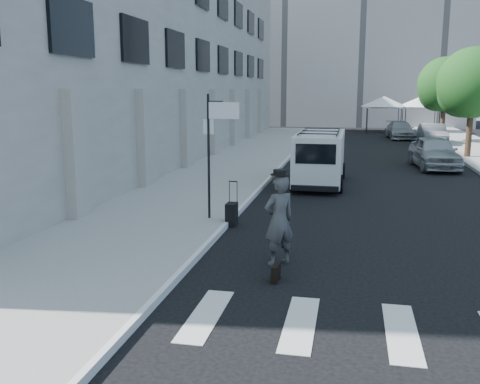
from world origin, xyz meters
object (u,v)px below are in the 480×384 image
at_px(businessman, 279,220).
at_px(cargo_van, 320,157).
at_px(parked_car_a, 434,152).
at_px(parked_car_b, 433,134).
at_px(briefcase, 276,273).
at_px(suitcase, 232,214).
at_px(parked_car_c, 400,130).

bearing_deg(businessman, cargo_van, -130.92).
bearing_deg(parked_car_a, parked_car_b, 77.26).
xyz_separation_m(businessman, briefcase, (0.09, -1.04, -0.82)).
xyz_separation_m(suitcase, parked_car_a, (7.16, 12.87, 0.45)).
relative_size(parked_car_a, parked_car_c, 1.00).
xyz_separation_m(parked_car_a, parked_car_c, (-0.26, 16.16, -0.12)).
xyz_separation_m(briefcase, suitcase, (-1.83, 4.11, 0.16)).
bearing_deg(briefcase, parked_car_a, 75.68).
relative_size(businessman, parked_car_b, 0.44).
bearing_deg(cargo_van, parked_car_b, 69.15).
distance_m(suitcase, parked_car_b, 26.07).
height_order(cargo_van, parked_car_c, cargo_van).
distance_m(briefcase, parked_car_b, 29.51).
distance_m(briefcase, parked_car_a, 17.81).
xyz_separation_m(businessman, cargo_van, (0.26, 10.47, 0.10)).
distance_m(cargo_van, parked_car_c, 22.19).
height_order(briefcase, suitcase, suitcase).
relative_size(businessman, parked_car_c, 0.43).
xyz_separation_m(parked_car_a, parked_car_b, (1.51, 11.71, -0.04)).
bearing_deg(parked_car_a, cargo_van, -138.67).
bearing_deg(briefcase, businessman, 97.96).
xyz_separation_m(businessman, parked_car_c, (5.16, 32.11, -0.32)).
height_order(businessman, briefcase, businessman).
bearing_deg(parked_car_b, businessman, -104.14).
relative_size(parked_car_a, parked_car_b, 1.03).
bearing_deg(briefcase, parked_car_b, 79.69).
relative_size(suitcase, cargo_van, 0.23).
bearing_deg(cargo_van, parked_car_a, 47.07).
bearing_deg(parked_car_b, suitcase, -109.50).
xyz_separation_m(cargo_van, parked_car_c, (4.90, 21.64, -0.42)).
distance_m(businessman, parked_car_a, 16.84).
distance_m(parked_car_a, parked_car_b, 11.81).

